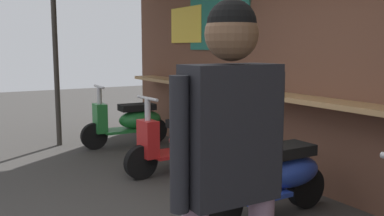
{
  "coord_description": "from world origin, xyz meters",
  "views": [
    {
      "loc": [
        2.82,
        -1.47,
        1.53
      ],
      "look_at": [
        -1.84,
        1.31,
        0.76
      ],
      "focal_mm": 39.81,
      "sensor_mm": 36.0,
      "label": 1
    }
  ],
  "objects": [
    {
      "name": "shopper_browsing",
      "position": [
        1.33,
        -0.38,
        1.08
      ],
      "size": [
        0.23,
        0.59,
        1.74
      ],
      "rotation": [
        0.0,
        0.0,
        -0.02
      ],
      "color": "gray",
      "rests_on": "ground_plane"
    },
    {
      "name": "scooter_green",
      "position": [
        -3.35,
        1.08,
        0.39
      ],
      "size": [
        0.46,
        1.4,
        0.97
      ],
      "rotation": [
        0.0,
        0.0,
        -1.61
      ],
      "color": "#237533",
      "rests_on": "ground_plane"
    },
    {
      "name": "scooter_red",
      "position": [
        -1.68,
        1.08,
        0.39
      ],
      "size": [
        0.47,
        1.4,
        0.97
      ],
      "rotation": [
        0.0,
        0.0,
        -1.52
      ],
      "color": "red",
      "rests_on": "ground_plane"
    },
    {
      "name": "market_stall_facade",
      "position": [
        -0.01,
        1.89,
        1.77
      ],
      "size": [
        9.37,
        2.14,
        3.23
      ],
      "color": "brown",
      "rests_on": "ground_plane"
    },
    {
      "name": "scooter_blue",
      "position": [
        -0.01,
        1.08,
        0.39
      ],
      "size": [
        0.46,
        1.4,
        0.97
      ],
      "rotation": [
        0.0,
        0.0,
        -1.57
      ],
      "color": "#233D9E",
      "rests_on": "ground_plane"
    }
  ]
}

